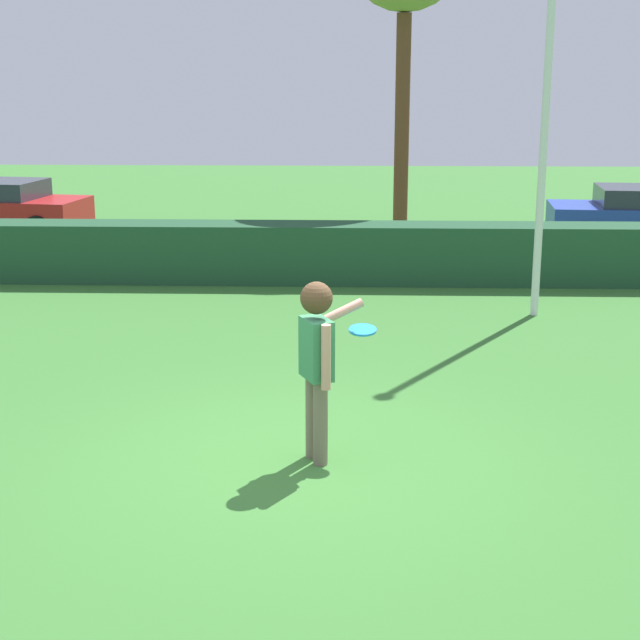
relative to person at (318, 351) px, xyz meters
The scene contains 5 objects.
ground_plane 1.12m from the person, behind, with size 60.00×60.00×0.00m, color #397430.
person is the anchor object (origin of this frame).
frisbee 0.59m from the person, 42.99° to the left, with size 0.27×0.27×0.07m.
lamppost 7.16m from the person, 61.78° to the left, with size 0.24×0.24×6.80m.
hedge_row 8.22m from the person, 91.10° to the left, with size 23.28×0.90×1.04m, color #204A2D.
Camera 1 is at (0.47, -8.70, 3.67)m, focal length 54.13 mm.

